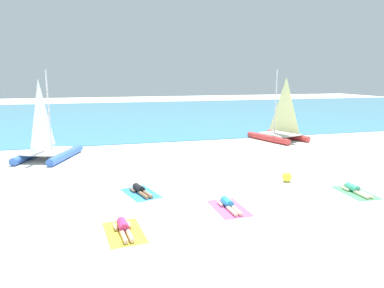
{
  "coord_description": "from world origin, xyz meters",
  "views": [
    {
      "loc": [
        -4.79,
        -11.57,
        4.72
      ],
      "look_at": [
        0.0,
        5.7,
        1.2
      ],
      "focal_mm": 32.48,
      "sensor_mm": 36.0,
      "label": 1
    }
  ],
  "objects_px": {
    "sailboat_blue": "(47,146)",
    "sunbather_leftmost": "(124,228)",
    "towel_center_left": "(141,193)",
    "towel_rightmost": "(355,193)",
    "towel_leftmost": "(124,232)",
    "sailboat_red": "(279,130)",
    "sunbather_center_right": "(229,204)",
    "sunbather_center_left": "(140,190)",
    "sunbather_rightmost": "(355,189)",
    "beach_ball": "(287,177)",
    "towel_center_right": "(229,208)"
  },
  "relations": [
    {
      "from": "sailboat_blue",
      "to": "sunbather_leftmost",
      "type": "xyz_separation_m",
      "value": [
        3.45,
        -10.93,
        -0.63
      ]
    },
    {
      "from": "towel_center_left",
      "to": "towel_rightmost",
      "type": "distance_m",
      "value": 8.83
    },
    {
      "from": "towel_leftmost",
      "to": "towel_center_left",
      "type": "relative_size",
      "value": 1.0
    },
    {
      "from": "towel_leftmost",
      "to": "towel_rightmost",
      "type": "xyz_separation_m",
      "value": [
        9.48,
        1.21,
        0.0
      ]
    },
    {
      "from": "sailboat_red",
      "to": "sunbather_center_right",
      "type": "distance_m",
      "value": 14.57
    },
    {
      "from": "sunbather_leftmost",
      "to": "towel_center_left",
      "type": "xyz_separation_m",
      "value": [
        0.96,
        3.43,
        -0.13
      ]
    },
    {
      "from": "sailboat_red",
      "to": "towel_center_left",
      "type": "height_order",
      "value": "sailboat_red"
    },
    {
      "from": "towel_center_left",
      "to": "sunbather_center_left",
      "type": "bearing_deg",
      "value": 106.42
    },
    {
      "from": "towel_rightmost",
      "to": "sunbather_rightmost",
      "type": "distance_m",
      "value": 0.14
    },
    {
      "from": "sunbather_center_left",
      "to": "towel_rightmost",
      "type": "height_order",
      "value": "sunbather_center_left"
    },
    {
      "from": "sunbather_center_right",
      "to": "towel_leftmost",
      "type": "bearing_deg",
      "value": -165.74
    },
    {
      "from": "beach_ball",
      "to": "sunbather_leftmost",
      "type": "bearing_deg",
      "value": -156.63
    },
    {
      "from": "towel_leftmost",
      "to": "sunbather_center_left",
      "type": "xyz_separation_m",
      "value": [
        0.94,
        3.56,
        0.13
      ]
    },
    {
      "from": "sunbather_rightmost",
      "to": "sailboat_red",
      "type": "bearing_deg",
      "value": 77.58
    },
    {
      "from": "towel_center_left",
      "to": "sunbather_rightmost",
      "type": "distance_m",
      "value": 8.81
    },
    {
      "from": "towel_center_right",
      "to": "sunbather_center_left",
      "type": "bearing_deg",
      "value": 138.68
    },
    {
      "from": "sunbather_leftmost",
      "to": "sunbather_center_left",
      "type": "bearing_deg",
      "value": 69.06
    },
    {
      "from": "sunbather_center_left",
      "to": "sunbather_rightmost",
      "type": "distance_m",
      "value": 8.85
    },
    {
      "from": "beach_ball",
      "to": "sailboat_red",
      "type": "bearing_deg",
      "value": 62.51
    },
    {
      "from": "sunbather_rightmost",
      "to": "towel_rightmost",
      "type": "bearing_deg",
      "value": -90.0
    },
    {
      "from": "sunbather_center_left",
      "to": "sunbather_rightmost",
      "type": "relative_size",
      "value": 0.99
    },
    {
      "from": "sunbather_center_left",
      "to": "sailboat_blue",
      "type": "bearing_deg",
      "value": 104.15
    },
    {
      "from": "sunbather_leftmost",
      "to": "towel_center_right",
      "type": "xyz_separation_m",
      "value": [
        3.85,
        0.94,
        -0.13
      ]
    },
    {
      "from": "towel_leftmost",
      "to": "towel_center_right",
      "type": "relative_size",
      "value": 1.0
    },
    {
      "from": "sunbather_center_right",
      "to": "towel_center_left",
      "type": "bearing_deg",
      "value": 138.65
    },
    {
      "from": "sailboat_blue",
      "to": "sunbather_center_left",
      "type": "distance_m",
      "value": 8.66
    },
    {
      "from": "towel_rightmost",
      "to": "beach_ball",
      "type": "distance_m",
      "value": 2.87
    },
    {
      "from": "towel_leftmost",
      "to": "sunbather_center_right",
      "type": "xyz_separation_m",
      "value": [
        3.84,
        1.07,
        0.13
      ]
    },
    {
      "from": "sunbather_center_left",
      "to": "sunbather_rightmost",
      "type": "bearing_deg",
      "value": -31.35
    },
    {
      "from": "sailboat_red",
      "to": "towel_leftmost",
      "type": "distance_m",
      "value": 17.88
    },
    {
      "from": "sailboat_red",
      "to": "beach_ball",
      "type": "bearing_deg",
      "value": -134.87
    },
    {
      "from": "sunbather_leftmost",
      "to": "sailboat_blue",
      "type": "bearing_deg",
      "value": 101.67
    },
    {
      "from": "towel_center_right",
      "to": "towel_rightmost",
      "type": "relative_size",
      "value": 1.0
    },
    {
      "from": "sunbather_leftmost",
      "to": "beach_ball",
      "type": "xyz_separation_m",
      "value": [
        7.57,
        3.27,
        0.09
      ]
    },
    {
      "from": "towel_center_left",
      "to": "beach_ball",
      "type": "xyz_separation_m",
      "value": [
        6.6,
        -0.16,
        0.21
      ]
    },
    {
      "from": "sunbather_center_left",
      "to": "beach_ball",
      "type": "relative_size",
      "value": 3.52
    },
    {
      "from": "towel_center_right",
      "to": "towel_center_left",
      "type": "bearing_deg",
      "value": 139.21
    },
    {
      "from": "sunbather_center_left",
      "to": "towel_center_left",
      "type": "bearing_deg",
      "value": -90.0
    },
    {
      "from": "towel_leftmost",
      "to": "sunbather_center_right",
      "type": "distance_m",
      "value": 3.99
    },
    {
      "from": "sailboat_red",
      "to": "towel_center_right",
      "type": "distance_m",
      "value": 14.63
    },
    {
      "from": "sailboat_red",
      "to": "towel_leftmost",
      "type": "height_order",
      "value": "sailboat_red"
    },
    {
      "from": "sunbather_leftmost",
      "to": "towel_center_left",
      "type": "distance_m",
      "value": 3.56
    },
    {
      "from": "sunbather_leftmost",
      "to": "sailboat_red",
      "type": "bearing_deg",
      "value": 39.69
    },
    {
      "from": "towel_center_right",
      "to": "sailboat_blue",
      "type": "bearing_deg",
      "value": 126.15
    },
    {
      "from": "towel_center_left",
      "to": "sunbather_center_right",
      "type": "xyz_separation_m",
      "value": [
        2.89,
        -2.43,
        0.13
      ]
    },
    {
      "from": "towel_leftmost",
      "to": "sunbather_leftmost",
      "type": "distance_m",
      "value": 0.14
    },
    {
      "from": "sunbather_leftmost",
      "to": "sunbather_center_left",
      "type": "xyz_separation_m",
      "value": [
        0.94,
        3.49,
        0.0
      ]
    },
    {
      "from": "towel_leftmost",
      "to": "sailboat_blue",
      "type": "bearing_deg",
      "value": 107.45
    },
    {
      "from": "sunbather_center_left",
      "to": "towel_rightmost",
      "type": "distance_m",
      "value": 8.86
    },
    {
      "from": "sailboat_blue",
      "to": "beach_ball",
      "type": "bearing_deg",
      "value": -14.37
    }
  ]
}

